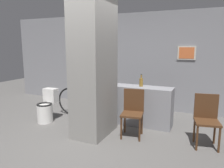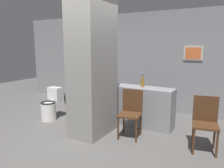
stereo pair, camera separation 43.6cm
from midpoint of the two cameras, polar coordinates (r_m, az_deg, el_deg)
The scene contains 9 objects.
ground_plane at distance 4.19m, azimuth -5.90°, elevation -14.51°, with size 14.00×14.00×0.00m, color #5B5956.
wall_back at distance 6.15m, azimuth 8.38°, elevation 5.92°, with size 8.00×0.09×2.60m.
pillar_center at distance 4.20m, azimuth -2.13°, elevation 4.10°, with size 0.62×0.93×2.60m.
counter_shelf at distance 4.83m, azimuth 10.39°, elevation -5.83°, with size 1.36×0.44×0.85m.
toilet at distance 5.32m, azimuth -13.56°, elevation -5.65°, with size 0.35×0.51×0.74m.
chair_near_pillar at distance 4.22m, azimuth 7.92°, elevation -7.06°, with size 0.46×0.46×0.90m.
chair_by_doorway at distance 4.06m, azimuth 26.09°, elevation -8.71°, with size 0.47×0.47×0.90m.
bicycle at distance 5.41m, azimuth -3.68°, elevation -4.71°, with size 1.62×0.42×0.74m.
bottle_tall at distance 4.75m, azimuth 10.60°, elevation 0.42°, with size 0.08×0.08×0.28m.
Camera 2 is at (2.44, -2.98, 1.74)m, focal length 35.00 mm.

